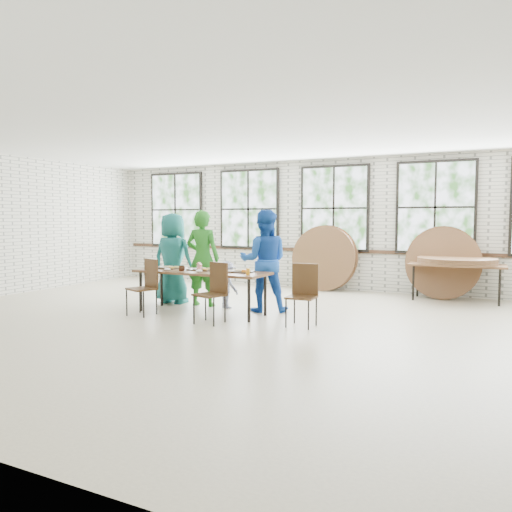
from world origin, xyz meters
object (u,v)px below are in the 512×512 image
(chair_near_right, at_px, (214,287))
(storage_table, at_px, (457,267))
(dining_table, at_px, (201,274))
(chair_near_left, at_px, (146,282))

(chair_near_right, relative_size, storage_table, 0.52)
(chair_near_right, distance_m, storage_table, 5.07)
(dining_table, distance_m, chair_near_left, 0.94)
(chair_near_right, bearing_deg, chair_near_left, -162.67)
(chair_near_left, height_order, chair_near_right, same)
(chair_near_right, height_order, storage_table, chair_near_right)
(storage_table, bearing_deg, chair_near_left, -142.41)
(chair_near_left, relative_size, storage_table, 0.52)
(dining_table, distance_m, chair_near_right, 0.83)
(dining_table, relative_size, chair_near_left, 2.54)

